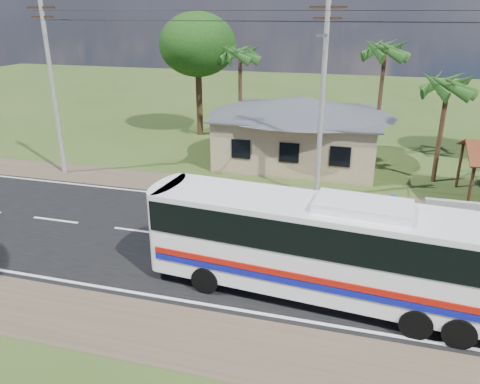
# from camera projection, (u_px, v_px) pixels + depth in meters

# --- Properties ---
(ground) EXTENTS (120.00, 120.00, 0.00)m
(ground) POSITION_uv_depth(u_px,v_px,m) (231.00, 243.00, 20.78)
(ground) COLOR #2D4619
(ground) RESTS_ON ground
(road) EXTENTS (120.00, 16.00, 0.03)m
(road) POSITION_uv_depth(u_px,v_px,m) (231.00, 243.00, 20.78)
(road) COLOR black
(road) RESTS_ON ground
(house) EXTENTS (12.40, 10.00, 5.00)m
(house) POSITION_uv_depth(u_px,v_px,m) (300.00, 123.00, 31.23)
(house) COLOR tan
(house) RESTS_ON ground
(utility_poles) EXTENTS (32.80, 2.22, 11.00)m
(utility_poles) POSITION_uv_depth(u_px,v_px,m) (316.00, 92.00, 23.83)
(utility_poles) COLOR #9E9E99
(utility_poles) RESTS_ON ground
(palm_near) EXTENTS (2.80, 2.80, 6.70)m
(palm_near) POSITION_uv_depth(u_px,v_px,m) (448.00, 86.00, 26.20)
(palm_near) COLOR #47301E
(palm_near) RESTS_ON ground
(palm_mid) EXTENTS (2.80, 2.80, 8.20)m
(palm_mid) POSITION_uv_depth(u_px,v_px,m) (385.00, 51.00, 30.58)
(palm_mid) COLOR #47301E
(palm_mid) RESTS_ON ground
(palm_far) EXTENTS (2.80, 2.80, 7.70)m
(palm_far) POSITION_uv_depth(u_px,v_px,m) (240.00, 54.00, 33.70)
(palm_far) COLOR #47301E
(palm_far) RESTS_ON ground
(tree_behind_house) EXTENTS (6.00, 6.00, 9.61)m
(tree_behind_house) POSITION_uv_depth(u_px,v_px,m) (198.00, 45.00, 36.33)
(tree_behind_house) COLOR #47301E
(tree_behind_house) RESTS_ON ground
(coach_bus) EXTENTS (12.67, 3.74, 3.88)m
(coach_bus) POSITION_uv_depth(u_px,v_px,m) (328.00, 242.00, 16.10)
(coach_bus) COLOR white
(coach_bus) RESTS_ON ground
(person) EXTENTS (0.68, 0.55, 1.62)m
(person) POSITION_uv_depth(u_px,v_px,m) (392.00, 209.00, 22.28)
(person) COLOR #19468D
(person) RESTS_ON ground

